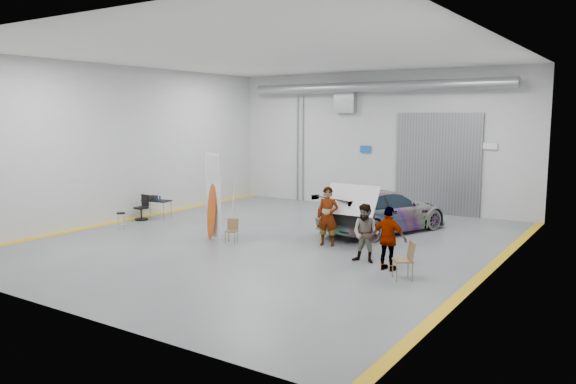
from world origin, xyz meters
The scene contains 13 objects.
ground centered at (0.00, 0.00, 0.00)m, with size 16.00×16.00×0.00m, color #5C5F64.
room_shell centered at (0.24, 2.22, 4.08)m, with size 14.02×16.18×6.01m.
sedan_car centered at (2.45, 3.26, 0.75)m, with size 2.12×5.19×1.50m, color silver.
person_a centered at (1.85, 0.33, 0.94)m, with size 0.68×0.45×1.88m, color #88604A.
person_b centered at (3.76, -0.89, 0.83)m, with size 0.81×0.62×1.66m, color #43657C.
person_c centered at (4.61, -1.29, 0.86)m, with size 1.00×0.41×1.72m, color #A95938.
surfboard_display centered at (-1.67, -1.03, 1.24)m, with size 0.84×0.42×3.06m.
folding_chair_near centered at (-0.90, -1.07, 0.24)m, with size 0.47×0.50×0.78m.
folding_chair_far centered at (5.25, -1.88, 0.30)m, with size 0.63×0.74×0.97m.
shop_stool centered at (-5.55, -1.62, 0.32)m, with size 0.32×0.32×0.63m.
work_table centered at (-6.29, 0.77, 0.72)m, with size 1.22×0.73×0.94m.
office_chair centered at (-6.41, 0.16, 0.43)m, with size 0.52×0.52×0.98m.
trunk_lid centered at (2.45, 0.92, 1.52)m, with size 1.76×1.07×0.04m, color silver.
Camera 1 is at (10.36, -14.89, 4.10)m, focal length 35.00 mm.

